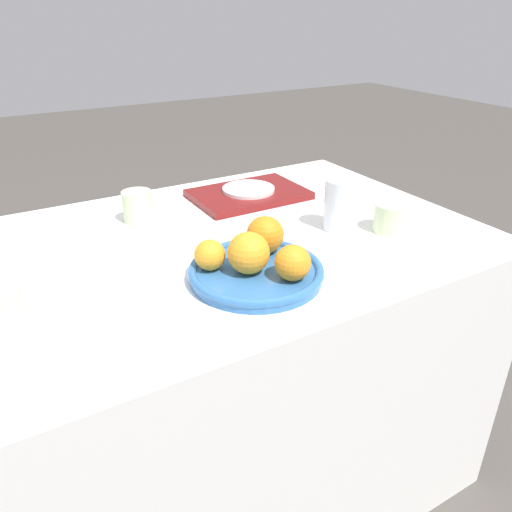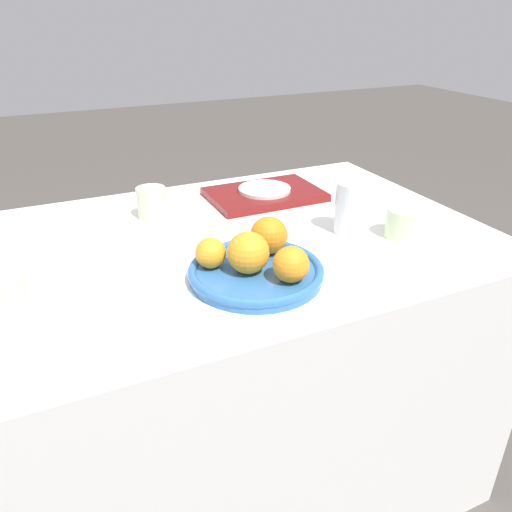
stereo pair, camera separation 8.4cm
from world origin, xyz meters
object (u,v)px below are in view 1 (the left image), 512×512
orange_3 (210,255)px  water_glass (339,205)px  side_plate (249,189)px  cup_2 (391,218)px  cup_1 (3,308)px  orange_1 (265,235)px  fruit_platter (256,272)px  orange_0 (249,253)px  napkin (39,261)px  cup_0 (138,207)px  serving_tray (249,194)px  orange_2 (293,263)px

orange_3 → water_glass: 0.38m
side_plate → cup_2: bearing=-64.2°
orange_3 → water_glass: (0.37, 0.06, 0.01)m
orange_3 → cup_1: 0.37m
cup_2 → orange_3: bearing=178.7°
orange_1 → orange_3: 0.13m
orange_3 → cup_1: orange_3 is taller
fruit_platter → cup_2: 0.40m
orange_0 → napkin: orange_0 is taller
napkin → orange_1: bearing=-28.8°
orange_0 → cup_0: size_ratio=1.05×
serving_tray → cup_0: bearing=-178.4°
orange_0 → serving_tray: bearing=60.5°
water_glass → cup_1: 0.74m
side_plate → napkin: size_ratio=1.00×
orange_0 → fruit_platter: bearing=1.3°
orange_2 → napkin: 0.54m
serving_tray → side_plate: size_ratio=2.11×
orange_3 → side_plate: size_ratio=0.42×
orange_3 → cup_2: size_ratio=0.74×
fruit_platter → water_glass: size_ratio=2.19×
fruit_platter → cup_0: 0.41m
water_glass → side_plate: bearing=105.1°
orange_2 → cup_2: (0.35, 0.10, -0.02)m
cup_1 → cup_2: size_ratio=0.90×
fruit_platter → orange_3: bearing=147.4°
napkin → serving_tray: bearing=11.8°
orange_1 → fruit_platter: bearing=-133.7°
fruit_platter → orange_1: orange_1 is taller
fruit_platter → serving_tray: bearing=62.3°
serving_tray → orange_2: bearing=-110.1°
orange_0 → cup_1: bearing=170.8°
water_glass → cup_2: 0.13m
orange_2 → cup_1: orange_2 is taller
fruit_platter → orange_1: 0.09m
orange_0 → orange_1: 0.09m
serving_tray → side_plate: 0.01m
orange_3 → orange_0: bearing=-39.6°
orange_2 → water_glass: size_ratio=0.56×
cup_2 → napkin: size_ratio=0.57×
orange_3 → water_glass: water_glass is taller
orange_3 → serving_tray: size_ratio=0.20×
water_glass → serving_tray: 0.31m
fruit_platter → water_glass: water_glass is taller
orange_1 → cup_0: (-0.16, 0.34, -0.02)m
cup_2 → napkin: cup_2 is taller
orange_2 → napkin: bearing=138.5°
orange_0 → orange_1: (0.07, 0.06, -0.00)m
fruit_platter → side_plate: size_ratio=1.85×
orange_0 → water_glass: bearing=20.0°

